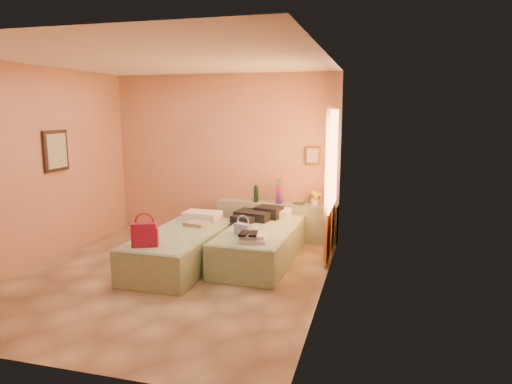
% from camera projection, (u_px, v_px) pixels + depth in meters
% --- Properties ---
extents(ground, '(4.50, 4.50, 0.00)m').
position_uv_depth(ground, '(171.00, 277.00, 6.06)').
color(ground, tan).
rests_on(ground, ground).
extents(room_walls, '(4.02, 4.51, 2.81)m').
position_uv_depth(room_walls, '(198.00, 140.00, 6.23)').
color(room_walls, tan).
rests_on(room_walls, ground).
extents(headboard_ledge, '(2.05, 0.30, 0.65)m').
position_uv_depth(headboard_ledge, '(277.00, 221.00, 7.75)').
color(headboard_ledge, '#ABB897').
rests_on(headboard_ledge, ground).
extents(bed_left, '(0.95, 2.02, 0.50)m').
position_uv_depth(bed_left, '(181.00, 249.00, 6.44)').
color(bed_left, '#9FBB96').
rests_on(bed_left, ground).
extents(bed_right, '(0.95, 2.02, 0.50)m').
position_uv_depth(bed_right, '(260.00, 245.00, 6.65)').
color(bed_right, '#9FBB96').
rests_on(bed_right, ground).
extents(water_bottle, '(0.08, 0.08, 0.28)m').
position_uv_depth(water_bottle, '(256.00, 194.00, 7.71)').
color(water_bottle, '#153B21').
rests_on(water_bottle, headboard_ledge).
extents(rainbow_box, '(0.10, 0.10, 0.40)m').
position_uv_depth(rainbow_box, '(279.00, 192.00, 7.58)').
color(rainbow_box, '#9F1336').
rests_on(rainbow_box, headboard_ledge).
extents(small_dish, '(0.16, 0.16, 0.03)m').
position_uv_depth(small_dish, '(255.00, 200.00, 7.84)').
color(small_dish, '#509370').
rests_on(small_dish, headboard_ledge).
extents(green_book, '(0.20, 0.16, 0.03)m').
position_uv_depth(green_book, '(299.00, 204.00, 7.54)').
color(green_book, '#224029').
rests_on(green_book, headboard_ledge).
extents(flower_vase, '(0.24, 0.24, 0.28)m').
position_uv_depth(flower_vase, '(315.00, 197.00, 7.47)').
color(flower_vase, white).
rests_on(flower_vase, headboard_ledge).
extents(magenta_handbag, '(0.37, 0.29, 0.30)m').
position_uv_depth(magenta_handbag, '(145.00, 234.00, 5.72)').
color(magenta_handbag, '#9F1336').
rests_on(magenta_handbag, bed_left).
extents(khaki_garment, '(0.37, 0.32, 0.06)m').
position_uv_depth(khaki_garment, '(197.00, 224.00, 6.76)').
color(khaki_garment, tan).
rests_on(khaki_garment, bed_left).
extents(clothes_pile, '(0.70, 0.70, 0.17)m').
position_uv_depth(clothes_pile, '(257.00, 214.00, 7.11)').
color(clothes_pile, black).
rests_on(clothes_pile, bed_right).
extents(blue_handbag, '(0.27, 0.20, 0.16)m').
position_uv_depth(blue_handbag, '(243.00, 229.00, 6.23)').
color(blue_handbag, '#4257A0').
rests_on(blue_handbag, bed_right).
extents(towel_stack, '(0.38, 0.33, 0.10)m').
position_uv_depth(towel_stack, '(254.00, 238.00, 5.93)').
color(towel_stack, silver).
rests_on(towel_stack, bed_right).
extents(sandal_pair, '(0.22, 0.28, 0.03)m').
position_uv_depth(sandal_pair, '(248.00, 234.00, 5.89)').
color(sandal_pair, black).
rests_on(sandal_pair, towel_stack).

